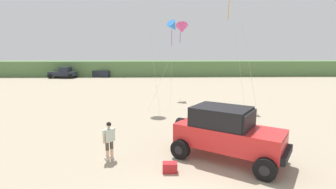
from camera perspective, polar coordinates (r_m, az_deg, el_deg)
name	(u,v)px	position (r m, az deg, el deg)	size (l,w,h in m)	color
dune_ridge	(166,68)	(51.21, -0.44, 5.93)	(90.00, 7.26, 2.87)	#567A47
jeep	(227,132)	(11.16, 13.08, -8.23)	(4.92, 4.42, 2.26)	red
person_watching	(109,139)	(11.19, -13.06, -9.60)	(0.47, 0.48, 1.67)	#DBB28E
cooler_box	(170,167)	(10.12, 0.43, -16.01)	(0.56, 0.36, 0.38)	#B21E23
distant_pickup	(63,73)	(49.19, -22.40, 4.50)	(4.79, 2.87, 1.98)	#1E232D
distant_sedan	(100,74)	(49.39, -15.04, 4.51)	(4.20, 1.70, 1.20)	#1E232D
kite_black_sled	(173,27)	(26.36, 1.17, 14.97)	(1.57, 5.17, 7.88)	blue
kite_pink_ribbon	(182,29)	(23.04, 3.13, 14.46)	(3.58, 4.12, 7.23)	#E04C93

